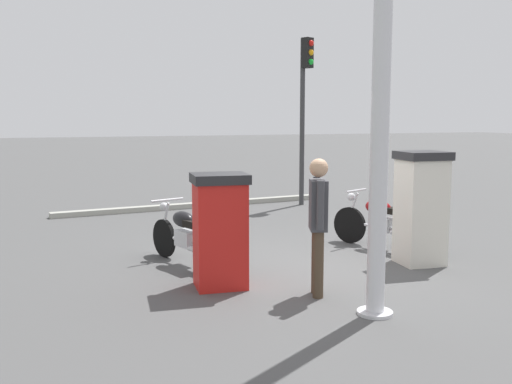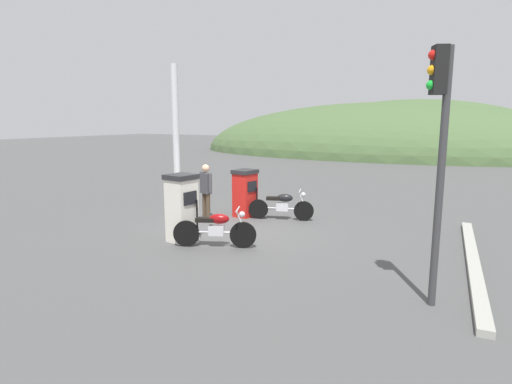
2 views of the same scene
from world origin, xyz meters
TOP-DOWN VIEW (x-y plane):
  - ground_plane at (0.00, 0.00)m, footprint 120.00×120.00m
  - fuel_pump_near at (-0.58, -1.57)m, footprint 0.75×0.75m
  - fuel_pump_far at (-0.58, 1.57)m, footprint 0.70×0.77m
  - motorcycle_near_pump at (0.45, -1.62)m, footprint 1.86×0.91m
  - motorcycle_far_pump at (0.65, 1.68)m, footprint 1.92×0.76m
  - attendant_person at (-1.36, 0.58)m, footprint 0.56×0.32m
  - roadside_traffic_light at (5.29, -2.61)m, footprint 0.40×0.30m
  - canopy_support_pole at (-2.22, 0.31)m, footprint 0.40×0.40m
  - road_edge_kerb at (5.89, 0.00)m, footprint 0.75×6.82m
  - distant_hill_main at (-2.52, 29.84)m, footprint 35.32×19.66m
  - distant_hill_secondary at (-0.71, 36.05)m, footprint 27.77×16.65m

SIDE VIEW (x-z plane):
  - ground_plane at x=0.00m, z-range 0.00..0.00m
  - distant_hill_main at x=-2.52m, z-range -4.58..4.58m
  - distant_hill_secondary at x=-0.71m, z-range -5.05..5.05m
  - road_edge_kerb at x=5.89m, z-range 0.00..0.12m
  - motorcycle_far_pump at x=0.65m, z-range -0.01..0.93m
  - motorcycle_near_pump at x=0.45m, z-range -0.01..0.94m
  - fuel_pump_far at x=-0.58m, z-range 0.01..1.49m
  - fuel_pump_near at x=-0.58m, z-range 0.01..1.70m
  - attendant_person at x=-1.36m, z-range 0.13..1.82m
  - canopy_support_pole at x=-2.22m, z-range -0.08..4.54m
  - roadside_traffic_light at x=5.29m, z-range 0.73..4.83m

